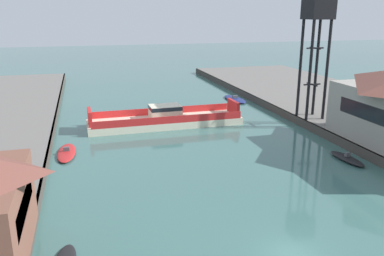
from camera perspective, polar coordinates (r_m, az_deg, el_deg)
The scene contains 8 objects.
ground_plane at distance 31.57m, azimuth 14.04°, elevation -17.21°, with size 400.00×400.00×0.00m, color #3D6660.
chain_ferry at distance 62.66m, azimuth -3.85°, elevation 1.27°, with size 23.99×6.46×3.30m.
moored_boat_near_right at distance 51.35m, azimuth 21.30°, elevation -4.09°, with size 2.11×5.68×1.07m.
moored_boat_mid_left at distance 52.46m, azimuth -17.50°, elevation -3.36°, with size 2.52×7.34×0.95m.
moored_boat_mid_right at distance 81.27m, azimuth 6.17°, elevation 4.14°, with size 3.44×8.36×1.00m.
crane_tower at distance 63.42m, azimuth 17.50°, elevation 14.41°, with size 3.68×3.68×18.22m.
bollard_left_mid at distance 30.92m, azimuth -23.82°, elevation -15.33°, with size 0.32×0.32×0.71m.
bollard_left_aft at distance 37.79m, azimuth -22.25°, elevation -9.24°, with size 0.32×0.32×0.71m.
Camera 1 is at (-13.82, -22.62, 17.15)m, focal length 37.29 mm.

